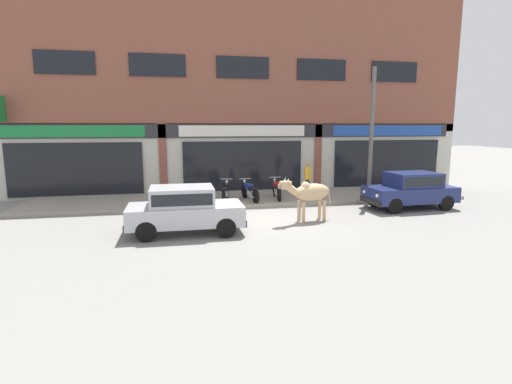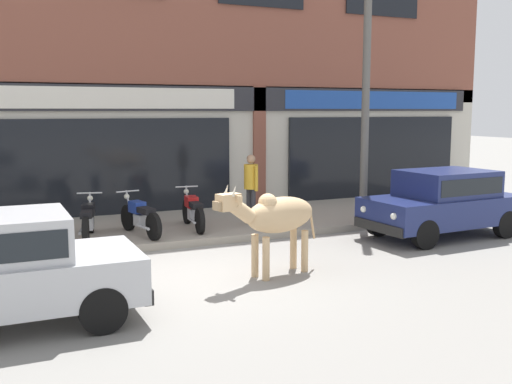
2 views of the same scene
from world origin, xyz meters
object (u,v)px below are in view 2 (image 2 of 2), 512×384
Objects in this scene: cow at (276,216)px; pedestrian at (251,182)px; motorcycle_1 at (140,217)px; motorcycle_0 at (88,220)px; utility_pole at (366,102)px; car_1 at (444,200)px; motorcycle_2 at (193,211)px.

cow is 3.76m from pedestrian.
cow is at bearing -66.80° from motorcycle_1.
utility_pole is at bearing -6.09° from motorcycle_0.
car_1 is 2.03× the size of motorcycle_2.
motorcycle_1 is 5.72m from utility_pole.
pedestrian is (-3.56, 2.33, 0.33)m from car_1.
car_1 is 7.56m from motorcycle_0.
cow is at bearing -54.26° from motorcycle_0.
cow is 0.38× the size of utility_pole.
motorcycle_0 is 0.99× the size of motorcycle_1.
motorcycle_1 is 2.68m from pedestrian.
pedestrian is (2.60, 0.15, 0.60)m from motorcycle_1.
car_1 is (4.69, 1.25, -0.19)m from cow.
utility_pole reaches higher than car_1.
car_1 is at bearing -57.84° from utility_pole.
cow reaches higher than motorcycle_2.
motorcycle_0 is 0.98× the size of motorcycle_2.
pedestrian reaches higher than cow.
motorcycle_0 is at bearing 125.74° from cow.
utility_pole is (6.21, -0.66, 2.39)m from motorcycle_0.
motorcycle_0 is at bearing 162.65° from car_1.
cow is 1.17× the size of motorcycle_1.
pedestrian reaches higher than motorcycle_0.
pedestrian is (1.13, 3.58, 0.13)m from cow.
pedestrian is at bearing 1.22° from motorcycle_0.
cow is 4.86m from car_1.
pedestrian is at bearing 3.28° from motorcycle_1.
pedestrian is (3.65, 0.08, 0.60)m from motorcycle_0.
motorcycle_1 is 1.12× the size of pedestrian.
motorcycle_0 is 2.29m from motorcycle_2.
cow is 3.76m from motorcycle_1.
motorcycle_2 is at bearing 3.93° from motorcycle_0.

